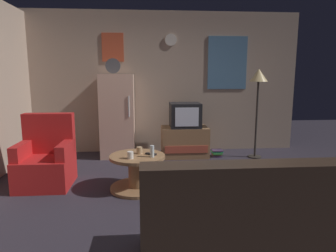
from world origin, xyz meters
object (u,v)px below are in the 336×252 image
at_px(fridge, 118,115).
at_px(crt_tv, 185,115).
at_px(standing_lamp, 258,82).
at_px(remote_control, 151,154).
at_px(armchair, 46,161).
at_px(mug_ceramic_tan, 139,150).
at_px(wine_glass, 152,151).
at_px(mug_ceramic_white, 130,155).
at_px(book_stack, 217,153).
at_px(coffee_table, 138,172).
at_px(tv_stand, 185,142).

relative_size(fridge, crt_tv, 3.28).
height_order(standing_lamp, remote_control, standing_lamp).
xyz_separation_m(fridge, armchair, (-0.85, -1.42, -0.42)).
bearing_deg(mug_ceramic_tan, wine_glass, -47.68).
distance_m(fridge, wine_glass, 1.89).
height_order(mug_ceramic_white, remote_control, mug_ceramic_white).
bearing_deg(book_stack, mug_ceramic_tan, -134.94).
bearing_deg(wine_glass, book_stack, 52.02).
bearing_deg(armchair, fridge, 59.06).
height_order(fridge, coffee_table, fridge).
xyz_separation_m(standing_lamp, mug_ceramic_white, (-2.18, -1.54, -0.85)).
distance_m(fridge, mug_ceramic_white, 1.88).
xyz_separation_m(crt_tv, mug_ceramic_tan, (-0.80, -1.47, -0.26)).
relative_size(mug_ceramic_white, mug_ceramic_tan, 1.00).
xyz_separation_m(tv_stand, coffee_table, (-0.83, -1.56, -0.04)).
relative_size(fridge, wine_glass, 11.80).
distance_m(crt_tv, mug_ceramic_tan, 1.70).
xyz_separation_m(mug_ceramic_white, book_stack, (1.50, 1.63, -0.44)).
height_order(fridge, remote_control, fridge).
xyz_separation_m(standing_lamp, mug_ceramic_tan, (-2.07, -1.30, -0.85)).
bearing_deg(book_stack, standing_lamp, -7.51).
relative_size(tv_stand, book_stack, 4.05).
bearing_deg(fridge, coffee_table, -77.04).
distance_m(tv_stand, armchair, 2.44).
relative_size(coffee_table, book_stack, 3.47).
bearing_deg(book_stack, crt_tv, 172.23).
bearing_deg(standing_lamp, book_stack, 172.49).
distance_m(remote_control, armchair, 1.45).
distance_m(remote_control, book_stack, 1.96).
xyz_separation_m(wine_glass, armchair, (-1.43, 0.37, -0.20)).
bearing_deg(fridge, standing_lamp, -7.00).
distance_m(mug_ceramic_white, remote_control, 0.31).
bearing_deg(fridge, book_stack, -6.81).
xyz_separation_m(crt_tv, wine_glass, (-0.64, -1.65, -0.23)).
relative_size(fridge, mug_ceramic_white, 19.67).
relative_size(wine_glass, mug_ceramic_tan, 1.67).
bearing_deg(mug_ceramic_tan, crt_tv, 61.41).
distance_m(fridge, armchair, 1.71).
xyz_separation_m(tv_stand, crt_tv, (0.00, -0.00, 0.49)).
height_order(fridge, standing_lamp, fridge).
bearing_deg(tv_stand, wine_glass, -111.07).
height_order(tv_stand, coffee_table, tv_stand).
bearing_deg(fridge, wine_glass, -72.06).
distance_m(standing_lamp, book_stack, 1.46).
distance_m(standing_lamp, coffee_table, 2.76).
height_order(coffee_table, mug_ceramic_white, mug_ceramic_white).
bearing_deg(fridge, mug_ceramic_tan, -75.51).
bearing_deg(armchair, coffee_table, -12.24).
bearing_deg(remote_control, mug_ceramic_tan, -172.07).
bearing_deg(crt_tv, remote_control, -112.92).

